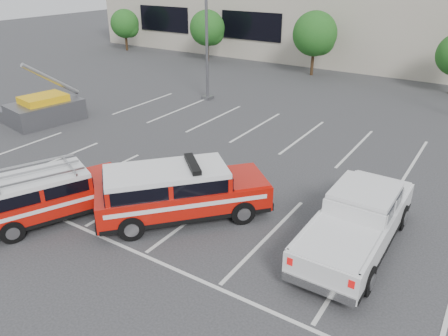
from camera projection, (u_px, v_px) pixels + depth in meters
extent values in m
plane|color=#2E2E30|center=(199.00, 214.00, 15.31)|extent=(120.00, 120.00, 0.00)
cube|color=silver|center=(260.00, 168.00, 18.72)|extent=(23.00, 15.00, 0.01)
cube|color=beige|center=(414.00, 14.00, 37.90)|extent=(60.00, 15.00, 8.00)
cylinder|color=#3F2B19|center=(126.00, 43.00, 44.03)|extent=(0.24, 0.24, 1.51)
sphere|color=#114213|center=(125.00, 24.00, 43.25)|extent=(2.77, 2.77, 2.77)
sphere|color=#114213|center=(129.00, 28.00, 43.38)|extent=(1.85, 1.85, 1.85)
cylinder|color=#3F2B19|center=(208.00, 52.00, 39.06)|extent=(0.24, 0.24, 1.67)
sphere|color=#114213|center=(207.00, 28.00, 38.19)|extent=(3.07, 3.07, 3.07)
sphere|color=#114213|center=(212.00, 34.00, 38.34)|extent=(2.05, 2.05, 2.05)
cylinder|color=#3F2B19|center=(312.00, 63.00, 34.09)|extent=(0.24, 0.24, 1.84)
sphere|color=#114213|center=(315.00, 34.00, 33.14)|extent=(3.37, 3.37, 3.37)
sphere|color=#114213|center=(320.00, 41.00, 33.31)|extent=(2.24, 2.24, 2.24)
cube|color=#59595E|center=(208.00, 97.00, 28.32)|extent=(0.60, 0.60, 0.20)
cylinder|color=#59595E|center=(206.00, 18.00, 26.25)|extent=(0.18, 0.18, 10.00)
cube|color=#B11108|center=(183.00, 196.00, 14.86)|extent=(5.39, 5.68, 0.88)
cube|color=black|center=(167.00, 180.00, 14.45)|extent=(4.15, 4.32, 0.46)
cube|color=silver|center=(166.00, 172.00, 14.32)|extent=(4.07, 4.23, 0.17)
cube|color=black|center=(193.00, 164.00, 14.46)|extent=(1.35, 1.25, 0.16)
cube|color=silver|center=(356.00, 226.00, 13.20)|extent=(2.04, 5.89, 0.85)
cube|color=black|center=(364.00, 200.00, 13.33)|extent=(1.87, 2.08, 0.45)
cube|color=silver|center=(365.00, 191.00, 13.20)|extent=(1.83, 2.04, 0.16)
cube|color=#B11108|center=(54.00, 198.00, 14.90)|extent=(3.65, 5.14, 0.79)
cube|color=black|center=(36.00, 186.00, 14.41)|extent=(2.91, 3.70, 0.41)
cube|color=silver|center=(35.00, 178.00, 14.29)|extent=(2.85, 3.63, 0.15)
cube|color=#A5A5A8|center=(33.00, 171.00, 14.18)|extent=(2.83, 3.43, 0.06)
cube|color=#59595E|center=(46.00, 112.00, 24.02)|extent=(2.87, 4.05, 1.13)
cube|color=#F1B20E|center=(44.00, 99.00, 23.72)|extent=(2.02, 2.52, 0.41)
cylinder|color=#A5A5A8|center=(51.00, 79.00, 23.71)|extent=(0.76, 3.01, 2.21)
cube|color=#59595E|center=(11.00, 114.00, 24.31)|extent=(1.23, 1.40, 0.72)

